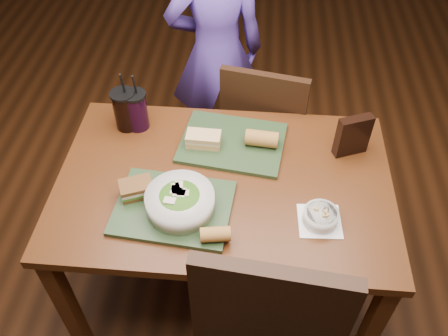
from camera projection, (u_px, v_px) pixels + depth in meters
The scene contains 15 objects.
ground at pixel (224, 280), 2.38m from camera, with size 6.00×6.00×0.00m, color #381C0B.
dining_table at pixel (224, 195), 1.90m from camera, with size 1.30×0.85×0.75m.
chair_far at pixel (261, 130), 2.39m from camera, with size 0.47×0.47×0.92m.
diner at pixel (216, 53), 2.51m from camera, with size 0.52×0.34×1.42m, color #573BA4.
tray_near at pixel (173, 208), 1.73m from camera, with size 0.42×0.32×0.02m, color #253A1E.
tray_far at pixel (232, 143), 1.97m from camera, with size 0.42×0.32×0.02m, color #253A1E.
salad_bowl at pixel (180, 201), 1.69m from camera, with size 0.25×0.25×0.08m.
soup_bowl at pixel (321, 217), 1.68m from camera, with size 0.16×0.16×0.06m.
sandwich_near at pixel (137, 189), 1.75m from camera, with size 0.14×0.12×0.06m.
sandwich_far at pixel (204, 139), 1.93m from camera, with size 0.14×0.08×0.06m.
baguette_near at pixel (215, 234), 1.61m from camera, with size 0.05×0.05×0.10m, color #AD7533.
baguette_far at pixel (262, 139), 1.92m from camera, with size 0.07×0.07×0.13m, color #AD7533.
cup_cola at pixel (125, 110), 1.99m from camera, with size 0.10×0.10×0.28m.
cup_berry at pixel (136, 110), 1.99m from camera, with size 0.10×0.10×0.27m.
chip_bag at pixel (353, 136), 1.88m from camera, with size 0.14×0.04×0.18m, color black.
Camera 1 is at (0.10, -1.22, 2.12)m, focal length 38.00 mm.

